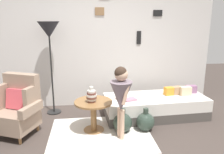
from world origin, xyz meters
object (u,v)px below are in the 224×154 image
vase_striped (92,96)px  side_table (93,109)px  armchair (17,108)px  book_on_daybed (130,99)px  demijohn_near (123,123)px  floor_lamp (49,34)px  demijohn_far (145,122)px  person_child (121,93)px  daybed (155,106)px

vase_striped → side_table: bearing=49.3°
armchair → book_on_daybed: 1.91m
vase_striped → demijohn_near: bearing=-7.9°
floor_lamp → demijohn_far: (1.62, -0.96, -1.40)m
side_table → person_child: (0.41, -0.30, 0.36)m
side_table → demijohn_near: (0.47, -0.10, -0.22)m
book_on_daybed → daybed: bearing=15.7°
daybed → floor_lamp: 2.41m
demijohn_far → side_table: bearing=173.6°
daybed → demijohn_far: bearing=-121.3°
side_table → armchair: bearing=177.1°
side_table → vase_striped: 0.25m
vase_striped → demijohn_far: (0.89, -0.06, -0.47)m
person_child → demijohn_far: 0.76m
vase_striped → person_child: 0.53m
daybed → vase_striped: size_ratio=7.58×
vase_striped → floor_lamp: 1.48m
person_child → floor_lamp: bearing=135.3°
daybed → book_on_daybed: size_ratio=8.82×
side_table → floor_lamp: floor_lamp is taller
book_on_daybed → demijohn_far: 0.51m
daybed → side_table: side_table is taller
floor_lamp → person_child: bearing=-44.7°
daybed → vase_striped: vase_striped is taller
daybed → demijohn_near: 0.90m
person_child → side_table: bearing=143.8°
side_table → floor_lamp: bearing=131.5°
side_table → book_on_daybed: 0.74m
daybed → demijohn_near: demijohn_near is taller
armchair → person_child: bearing=-12.5°
armchair → demijohn_far: (2.08, -0.16, -0.28)m
daybed → demijohn_far: daybed is taller
side_table → floor_lamp: 1.64m
vase_striped → book_on_daybed: size_ratio=1.16×
armchair → vase_striped: 1.21m
armchair → side_table: (1.22, -0.06, -0.06)m
floor_lamp → vase_striped: bearing=-50.5°
floor_lamp → daybed: bearing=-11.9°
side_table → demijohn_near: size_ratio=1.54×
daybed → demijohn_near: (-0.72, -0.55, -0.04)m
side_table → vase_striped: size_ratio=2.43×
book_on_daybed → demijohn_near: bearing=-116.5°
side_table → daybed: bearing=20.5°
floor_lamp → demijohn_near: floor_lamp is taller
side_table → floor_lamp: (-0.76, 0.86, 1.18)m
floor_lamp → person_child: floor_lamp is taller
vase_striped → person_child: person_child is taller
floor_lamp → demijohn_far: floor_lamp is taller
floor_lamp → demijohn_near: size_ratio=4.42×
armchair → daybed: (2.41, 0.38, -0.24)m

